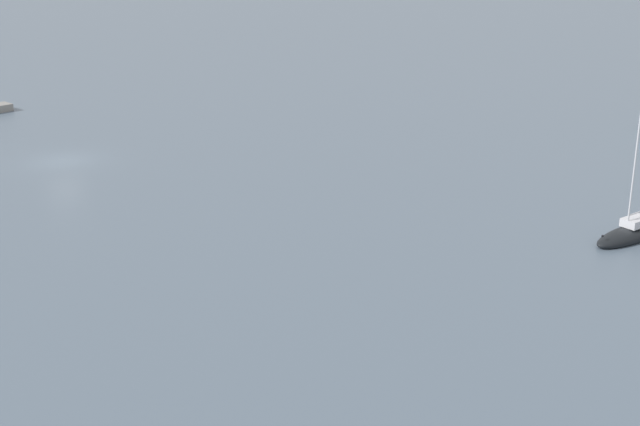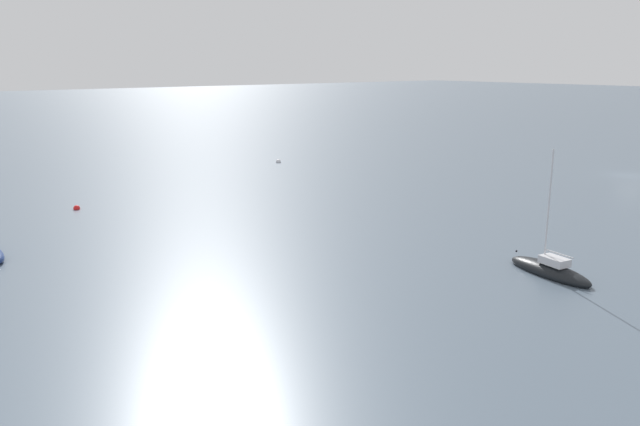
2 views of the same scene
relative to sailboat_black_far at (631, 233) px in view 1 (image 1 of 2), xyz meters
name	(u,v)px [view 1 (image 1 of 2)]	position (x,y,z in m)	size (l,w,h in m)	color
ground_plane	(63,161)	(12.31, -33.90, -0.26)	(500.00, 500.00, 0.00)	slate
sailboat_black_far	(631,233)	(0.00, 0.00, 0.00)	(5.49, 2.38, 7.05)	black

